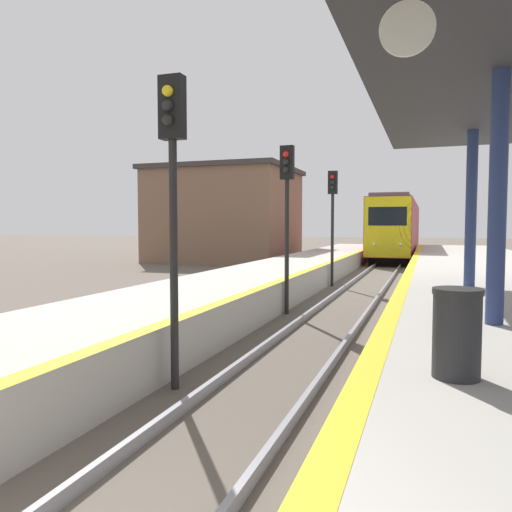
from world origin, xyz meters
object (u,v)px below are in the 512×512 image
at_px(train, 398,228).
at_px(signal_far, 333,206).
at_px(trash_bin, 457,333).
at_px(signal_mid, 287,197).
at_px(signal_near, 172,173).

distance_m(train, signal_far, 19.97).
xyz_separation_m(signal_far, trash_bin, (3.89, -14.30, -1.84)).
bearing_deg(signal_mid, trash_bin, -63.04).
bearing_deg(train, trash_bin, -85.78).
distance_m(signal_near, trash_bin, 4.36).
xyz_separation_m(train, trash_bin, (2.52, -34.19, -0.86)).
relative_size(signal_mid, trash_bin, 5.03).
xyz_separation_m(signal_near, signal_mid, (-0.13, 6.59, 0.00)).
xyz_separation_m(signal_near, trash_bin, (3.80, -1.12, -1.84)).
distance_m(signal_near, signal_mid, 6.59).
bearing_deg(train, signal_near, -92.21).
bearing_deg(signal_far, trash_bin, -74.78).
bearing_deg(signal_mid, train, 86.97).
bearing_deg(signal_far, signal_near, -89.58).
xyz_separation_m(train, signal_near, (-1.27, -33.07, 0.98)).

